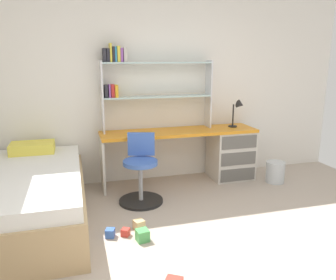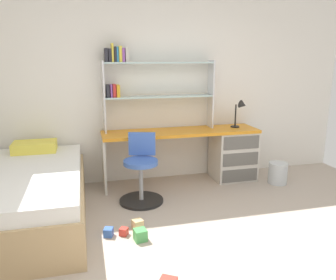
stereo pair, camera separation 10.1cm
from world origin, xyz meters
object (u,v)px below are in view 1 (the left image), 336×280
object	(u,v)px
desk	(218,151)
toy_block_red_1	(125,232)
toy_block_blue_0	(110,233)
desk_lamp	(239,109)
bed_platform	(28,198)
toy_block_natural_2	(139,225)
waste_bin	(275,172)
toy_block_green_3	(142,235)
bookshelf_hutch	(143,80)
swivel_chair	(141,176)

from	to	relation	value
desk	toy_block_red_1	world-z (taller)	desk
desk	toy_block_blue_0	bearing A→B (deg)	-143.14
desk_lamp	bed_platform	distance (m)	2.87
toy_block_red_1	toy_block_natural_2	distance (m)	0.17
bed_platform	toy_block_red_1	world-z (taller)	bed_platform
desk_lamp	toy_block_natural_2	distance (m)	2.20
bed_platform	waste_bin	bearing A→B (deg)	6.97
desk_lamp	toy_block_green_3	xyz separation A→B (m)	(-1.64, -1.37, -0.93)
desk	waste_bin	world-z (taller)	desk
bookshelf_hutch	desk_lamp	distance (m)	1.37
bed_platform	desk_lamp	bearing A→B (deg)	15.11
desk	swivel_chair	xyz separation A→B (m)	(-1.18, -0.48, -0.09)
desk	toy_block_red_1	xyz separation A→B (m)	(-1.49, -1.24, -0.37)
desk	toy_block_natural_2	bearing A→B (deg)	-139.36
desk_lamp	toy_block_green_3	distance (m)	2.33
toy_block_green_3	bed_platform	bearing A→B (deg)	148.43
waste_bin	desk	bearing A→B (deg)	153.70
swivel_chair	bed_platform	world-z (taller)	swivel_chair
desk_lamp	swivel_chair	distance (m)	1.68
toy_block_natural_2	toy_block_blue_0	bearing A→B (deg)	-165.75
bed_platform	swivel_chair	bearing A→B (deg)	11.70
waste_bin	toy_block_green_3	world-z (taller)	waste_bin
bed_platform	toy_block_green_3	world-z (taller)	bed_platform
desk	bed_platform	world-z (taller)	desk
toy_block_blue_0	toy_block_red_1	world-z (taller)	toy_block_blue_0
desk	toy_block_blue_0	size ratio (longest dim) A/B	25.16
bed_platform	toy_block_natural_2	world-z (taller)	bed_platform
toy_block_blue_0	toy_block_natural_2	distance (m)	0.30
toy_block_red_1	waste_bin	bearing A→B (deg)	21.95
desk	swivel_chair	bearing A→B (deg)	-157.92
toy_block_natural_2	waste_bin	bearing A→B (deg)	21.27
swivel_chair	desk_lamp	bearing A→B (deg)	17.83
waste_bin	toy_block_natural_2	bearing A→B (deg)	-158.73
bookshelf_hutch	desk_lamp	size ratio (longest dim) A/B	3.80
desk_lamp	toy_block_natural_2	bearing A→B (deg)	-144.93
toy_block_red_1	toy_block_natural_2	bearing A→B (deg)	30.59
swivel_chair	toy_block_blue_0	size ratio (longest dim) A/B	9.71
bookshelf_hutch	toy_block_natural_2	bearing A→B (deg)	-104.33
waste_bin	toy_block_blue_0	bearing A→B (deg)	-159.58
waste_bin	toy_block_natural_2	distance (m)	2.20
desk	desk_lamp	world-z (taller)	desk_lamp
swivel_chair	toy_block_red_1	world-z (taller)	swivel_chair
toy_block_blue_0	bed_platform	bearing A→B (deg)	147.15
desk	toy_block_green_3	distance (m)	1.96
desk	toy_block_red_1	size ratio (longest dim) A/B	28.89
desk	toy_block_blue_0	xyz separation A→B (m)	(-1.63, -1.22, -0.37)
waste_bin	toy_block_blue_0	world-z (taller)	waste_bin
toy_block_natural_2	toy_block_green_3	size ratio (longest dim) A/B	0.86
bookshelf_hutch	toy_block_green_3	xyz separation A→B (m)	(-0.34, -1.51, -1.34)
swivel_chair	toy_block_natural_2	xyz separation A→B (m)	(-0.16, -0.67, -0.27)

